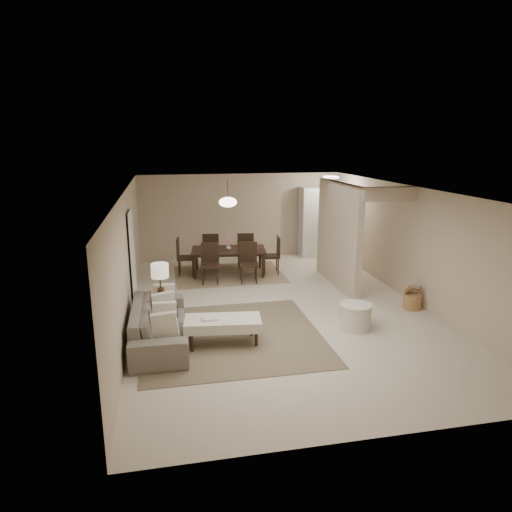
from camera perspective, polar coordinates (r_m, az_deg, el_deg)
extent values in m
plane|color=beige|center=(9.77, 2.71, -6.43)|extent=(9.00, 9.00, 0.00)
plane|color=white|center=(9.19, 2.90, 8.32)|extent=(9.00, 9.00, 0.00)
plane|color=#C1AC92|center=(13.72, -1.85, 5.04)|extent=(6.00, 0.00, 6.00)
plane|color=#C1AC92|center=(9.15, -15.73, -0.19)|extent=(0.00, 9.00, 9.00)
plane|color=#C1AC92|center=(10.54, 18.82, 1.45)|extent=(0.00, 9.00, 9.00)
cube|color=#C1AC92|center=(11.11, 10.24, 2.62)|extent=(0.15, 2.50, 2.50)
cube|color=black|center=(9.78, -15.23, -0.62)|extent=(0.04, 0.90, 2.04)
cube|color=silver|center=(14.01, 7.95, 4.27)|extent=(1.20, 0.55, 2.10)
cylinder|color=white|center=(12.93, 9.36, 9.69)|extent=(0.44, 0.44, 0.05)
cube|color=brown|center=(8.42, -3.03, -9.89)|extent=(3.20, 3.20, 0.01)
imported|color=slate|center=(8.22, -12.01, -8.27)|extent=(2.37, 0.95, 0.69)
cube|color=beige|center=(7.97, -4.18, -8.39)|extent=(1.38, 0.76, 0.18)
cylinder|color=black|center=(7.83, -7.99, -10.84)|extent=(0.05, 0.05, 0.30)
cylinder|color=black|center=(7.95, 0.04, -10.27)|extent=(0.05, 0.05, 0.30)
cylinder|color=black|center=(8.22, -8.19, -9.56)|extent=(0.05, 0.05, 0.30)
cylinder|color=black|center=(8.34, -0.57, -9.04)|extent=(0.05, 0.05, 0.30)
cube|color=black|center=(8.77, -11.64, -7.39)|extent=(0.57, 0.57, 0.52)
cylinder|color=#44301D|center=(8.63, -11.78, -4.86)|extent=(0.12, 0.12, 0.30)
cylinder|color=#44301D|center=(8.54, -11.87, -3.08)|extent=(0.03, 0.03, 0.26)
cylinder|color=beige|center=(8.48, -11.94, -1.79)|extent=(0.32, 0.32, 0.26)
cylinder|color=beige|center=(8.84, 12.30, -7.39)|extent=(0.61, 0.61, 0.47)
cylinder|color=#98653D|center=(10.18, 18.90, -5.41)|extent=(0.43, 0.43, 0.31)
cube|color=#887754|center=(12.11, -3.39, -2.28)|extent=(2.80, 2.10, 0.01)
imported|color=black|center=(12.02, -3.42, -0.77)|extent=(2.04, 1.29, 0.68)
imported|color=silver|center=(11.92, -3.45, 1.13)|extent=(0.16, 0.16, 0.14)
cube|color=yellow|center=(13.08, 11.26, -1.27)|extent=(1.03, 0.73, 0.01)
cylinder|color=#44301D|center=(11.67, -3.56, 8.34)|extent=(0.02, 0.02, 0.50)
ellipsoid|color=#FFEAC6|center=(11.71, -3.53, 6.73)|extent=(0.46, 0.46, 0.25)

